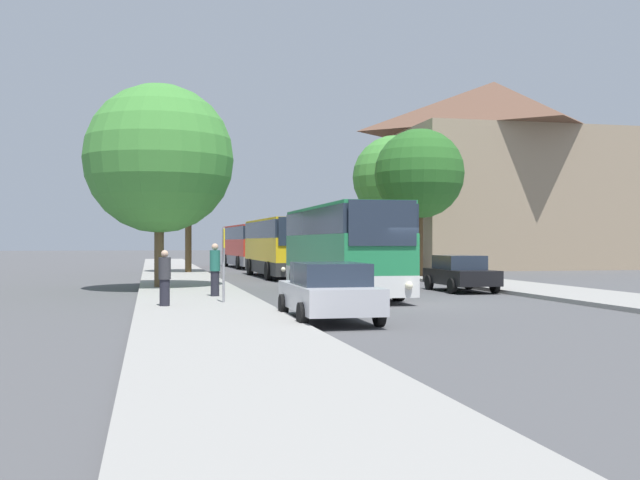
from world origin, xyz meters
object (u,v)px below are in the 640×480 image
Objects in this scene: tree_right_mid at (395,178)px; bus_stop_sign at (224,256)px; bus_front at (341,248)px; pedestrian_waiting_far at (165,278)px; parked_car_left_curb at (329,291)px; parked_car_right_near at (460,273)px; pedestrian_waiting_near at (215,269)px; tree_left_far at (188,177)px; tree_left_near at (159,159)px; bus_rear at (248,245)px; tree_right_near at (419,174)px; bus_middle at (280,246)px.

bus_stop_sign is at bearing -119.81° from tree_right_mid.
bus_front is 6.88× the size of pedestrian_waiting_far.
parked_car_left_curb is 5.37m from bus_stop_sign.
bus_front is 4.83× the size of bus_stop_sign.
pedestrian_waiting_far is at bearing 27.68° from parked_car_right_near.
pedestrian_waiting_near is 0.21× the size of tree_right_mid.
parked_car_right_near is 13.54m from pedestrian_waiting_far.
pedestrian_waiting_near is (-10.28, -2.47, 0.32)m from parked_car_right_near.
tree_left_far reaches higher than parked_car_right_near.
bus_front is at bearing -31.28° from tree_left_near.
tree_left_near is at bearing -107.71° from bus_rear.
pedestrian_waiting_near reaches higher than parked_car_right_near.
bus_stop_sign is 0.28× the size of tree_left_near.
tree_left_near is (-0.04, 9.58, 4.57)m from pedestrian_waiting_far.
parked_car_left_curb is at bearing 101.20° from pedestrian_waiting_far.
tree_left_near is at bearing -124.76° from pedestrian_waiting_far.
bus_rear is 36.03m from pedestrian_waiting_far.
bus_front is at bearing 74.43° from parked_car_left_curb.
pedestrian_waiting_near is at bearing -159.59° from bus_front.
parked_car_left_curb is 29.07m from tree_left_far.
bus_front reaches higher than parked_car_left_curb.
tree_right_mid is at bearing 44.40° from tree_left_near.
parked_car_right_near is at bearing -100.49° from tree_right_mid.
parked_car_left_curb is at bearing 52.18° from parked_car_right_near.
tree_left_far is at bearing 77.55° from pedestrian_waiting_near.
pedestrian_waiting_far is at bearing -140.45° from bus_front.
bus_front is 5.36m from pedestrian_waiting_near.
parked_car_left_curb is 0.51× the size of tree_right_mid.
pedestrian_waiting_near reaches higher than pedestrian_waiting_far.
pedestrian_waiting_far is 29.77m from tree_right_mid.
parked_car_left_curb is 2.47× the size of pedestrian_waiting_near.
tree_left_far is at bearing 105.28° from bus_front.
bus_front reaches higher than pedestrian_waiting_far.
parked_car_left_curb is at bearing -116.36° from tree_right_near.
bus_stop_sign is at bearing 115.74° from parked_car_left_curb.
pedestrian_waiting_far is (-1.83, -0.91, -0.64)m from bus_stop_sign.
pedestrian_waiting_far is at bearing -122.03° from tree_right_mid.
bus_middle is at bearing -45.65° from tree_left_far.
pedestrian_waiting_far is (-4.07, 3.90, 0.20)m from parked_car_left_curb.
bus_front is 1.00× the size of bus_rear.
bus_stop_sign is 2.80m from pedestrian_waiting_near.
tree_right_mid is at bearing 44.95° from pedestrian_waiting_near.
bus_middle is 23.66m from parked_car_left_curb.
bus_rear is at bearing -79.49° from parked_car_right_near.
bus_front is 1.33× the size of tree_left_near.
tree_left_near reaches higher than bus_front.
tree_left_near is (-4.11, 13.48, 4.76)m from parked_car_left_curb.
bus_middle is 2.35× the size of parked_car_left_curb.
tree_left_far is (-2.13, 28.51, 5.30)m from parked_car_left_curb.
bus_front is 8.74m from pedestrian_waiting_far.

